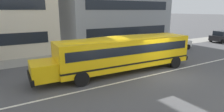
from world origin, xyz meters
The scene contains 6 objects.
ground_plane centered at (0.00, 0.00, 0.00)m, with size 400.00×400.00×0.00m, color #4C4C4F.
sidewalk_far centered at (0.00, 8.46, 0.01)m, with size 120.00×3.00×0.01m, color gray.
lane_centreline centered at (0.00, 0.00, 0.00)m, with size 110.00×0.16×0.01m, color silver.
school_bus centered at (-2.12, 1.71, 1.61)m, with size 12.21×3.13×2.71m.
parked_car_white_beside_sign centered at (7.74, 5.57, 0.84)m, with size 3.96×2.00×1.64m.
parked_car_black_near_corner centered at (17.80, 5.68, 0.84)m, with size 3.99×2.05×1.64m.
Camera 1 is at (-9.61, -9.46, 4.53)m, focal length 29.80 mm.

